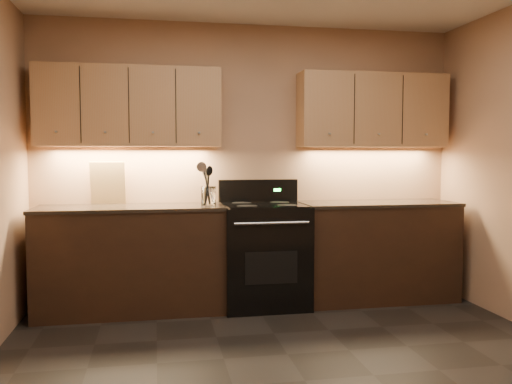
# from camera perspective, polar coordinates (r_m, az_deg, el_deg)

# --- Properties ---
(floor) EXTENTS (4.00, 4.00, 0.00)m
(floor) POSITION_cam_1_polar(r_m,az_deg,el_deg) (3.51, 5.19, -19.18)
(floor) COLOR black
(floor) RESTS_ON ground
(wall_back) EXTENTS (4.00, 0.04, 2.60)m
(wall_back) POSITION_cam_1_polar(r_m,az_deg,el_deg) (5.18, -0.73, 3.10)
(wall_back) COLOR tan
(wall_back) RESTS_ON ground
(counter_left) EXTENTS (1.62, 0.62, 0.93)m
(counter_left) POSITION_cam_1_polar(r_m,az_deg,el_deg) (4.90, -12.99, -6.88)
(counter_left) COLOR black
(counter_left) RESTS_ON ground
(counter_right) EXTENTS (1.46, 0.62, 0.93)m
(counter_right) POSITION_cam_1_polar(r_m,az_deg,el_deg) (5.31, 12.57, -6.03)
(counter_right) COLOR black
(counter_right) RESTS_ON ground
(stove) EXTENTS (0.76, 0.68, 1.14)m
(stove) POSITION_cam_1_polar(r_m,az_deg,el_deg) (4.96, 0.82, -6.47)
(stove) COLOR black
(stove) RESTS_ON ground
(upper_cab_left) EXTENTS (1.60, 0.30, 0.70)m
(upper_cab_left) POSITION_cam_1_polar(r_m,az_deg,el_deg) (4.98, -13.16, 8.72)
(upper_cab_left) COLOR #AB8255
(upper_cab_left) RESTS_ON wall_back
(upper_cab_right) EXTENTS (1.44, 0.30, 0.70)m
(upper_cab_right) POSITION_cam_1_polar(r_m,az_deg,el_deg) (5.38, 12.15, 8.37)
(upper_cab_right) COLOR #AB8255
(upper_cab_right) RESTS_ON wall_back
(outlet_plate) EXTENTS (0.08, 0.01, 0.12)m
(outlet_plate) POSITION_cam_1_polar(r_m,az_deg,el_deg) (5.12, -15.20, 0.94)
(outlet_plate) COLOR #B2B5BA
(outlet_plate) RESTS_ON wall_back
(utensil_crock) EXTENTS (0.13, 0.13, 0.16)m
(utensil_crock) POSITION_cam_1_polar(r_m,az_deg,el_deg) (4.85, -5.03, -0.45)
(utensil_crock) COLOR white
(utensil_crock) RESTS_ON counter_left
(cutting_board) EXTENTS (0.31, 0.12, 0.39)m
(cutting_board) POSITION_cam_1_polar(r_m,az_deg,el_deg) (5.08, -15.32, 0.93)
(cutting_board) COLOR tan
(cutting_board) RESTS_ON counter_left
(wooden_spoon) EXTENTS (0.10, 0.14, 0.33)m
(wooden_spoon) POSITION_cam_1_polar(r_m,az_deg,el_deg) (4.83, -5.42, 0.71)
(wooden_spoon) COLOR tan
(wooden_spoon) RESTS_ON utensil_crock
(black_spoon) EXTENTS (0.09, 0.11, 0.33)m
(black_spoon) POSITION_cam_1_polar(r_m,az_deg,el_deg) (4.86, -5.27, 0.77)
(black_spoon) COLOR black
(black_spoon) RESTS_ON utensil_crock
(black_turner) EXTENTS (0.13, 0.18, 0.34)m
(black_turner) POSITION_cam_1_polar(r_m,az_deg,el_deg) (4.83, -4.92, 0.75)
(black_turner) COLOR black
(black_turner) RESTS_ON utensil_crock
(steel_spatula) EXTENTS (0.18, 0.15, 0.37)m
(steel_spatula) POSITION_cam_1_polar(r_m,az_deg,el_deg) (4.86, -4.67, 0.96)
(steel_spatula) COLOR silver
(steel_spatula) RESTS_ON utensil_crock
(steel_skimmer) EXTENTS (0.20, 0.17, 0.38)m
(steel_skimmer) POSITION_cam_1_polar(r_m,az_deg,el_deg) (4.84, -4.59, 0.98)
(steel_skimmer) COLOR silver
(steel_skimmer) RESTS_ON utensil_crock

